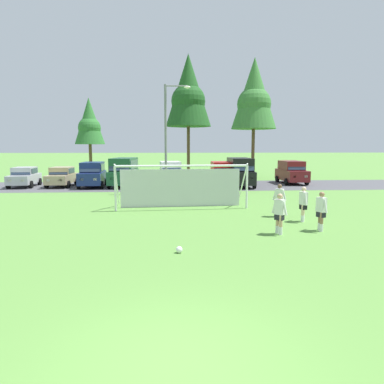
# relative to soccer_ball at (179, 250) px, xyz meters

# --- Properties ---
(ground_plane) EXTENTS (400.00, 400.00, 0.00)m
(ground_plane) POSITION_rel_soccer_ball_xyz_m (-0.20, 9.10, -0.11)
(ground_plane) COLOR #598C3D
(parking_lot_strip) EXTENTS (52.00, 8.40, 0.01)m
(parking_lot_strip) POSITION_rel_soccer_ball_xyz_m (-0.20, 20.20, -0.11)
(parking_lot_strip) COLOR #4C4C51
(parking_lot_strip) RESTS_ON ground
(soccer_ball) EXTENTS (0.22, 0.22, 0.22)m
(soccer_ball) POSITION_rel_soccer_ball_xyz_m (0.00, 0.00, 0.00)
(soccer_ball) COLOR white
(soccer_ball) RESTS_ON ground
(soccer_goal) EXTENTS (7.51, 2.32, 2.57)m
(soccer_goal) POSITION_rel_soccer_ball_xyz_m (0.41, 8.78, 1.18)
(soccer_goal) COLOR white
(soccer_goal) RESTS_ON ground
(player_striker_near) EXTENTS (0.51, 0.65, 1.64)m
(player_striker_near) POSITION_rel_soccer_ball_xyz_m (4.06, 2.22, 0.71)
(player_striker_near) COLOR tan
(player_striker_near) RESTS_ON ground
(player_midfield_center) EXTENTS (0.61, 0.55, 1.64)m
(player_midfield_center) POSITION_rel_soccer_ball_xyz_m (5.20, 5.72, 0.71)
(player_midfield_center) COLOR brown
(player_midfield_center) RESTS_ON ground
(player_defender_far) EXTENTS (0.30, 0.75, 1.64)m
(player_defender_far) POSITION_rel_soccer_ball_xyz_m (5.93, 4.47, 0.71)
(player_defender_far) COLOR beige
(player_defender_far) RESTS_ON ground
(player_winger_left) EXTENTS (0.36, 0.74, 1.64)m
(player_winger_left) POSITION_rel_soccer_ball_xyz_m (5.96, 2.65, 0.71)
(player_winger_left) COLOR #936B4C
(player_winger_left) RESTS_ON ground
(parked_car_slot_far_left) EXTENTS (2.28, 4.32, 1.72)m
(parked_car_slot_far_left) POSITION_rel_soccer_ball_xyz_m (-12.97, 20.27, 0.77)
(parked_car_slot_far_left) COLOR #B2B2BC
(parked_car_slot_far_left) RESTS_ON ground
(parked_car_slot_left) EXTENTS (2.05, 4.21, 1.72)m
(parked_car_slot_left) POSITION_rel_soccer_ball_xyz_m (-9.74, 20.26, 0.77)
(parked_car_slot_left) COLOR tan
(parked_car_slot_left) RESTS_ON ground
(parked_car_slot_center_left) EXTENTS (2.35, 4.71, 2.16)m
(parked_car_slot_center_left) POSITION_rel_soccer_ball_xyz_m (-6.95, 19.75, 1.00)
(parked_car_slot_center_left) COLOR navy
(parked_car_slot_center_left) RESTS_ON ground
(parked_car_slot_center) EXTENTS (2.48, 4.94, 2.52)m
(parked_car_slot_center) POSITION_rel_soccer_ball_xyz_m (-4.23, 19.87, 1.23)
(parked_car_slot_center) COLOR #194C2D
(parked_car_slot_center) RESTS_ON ground
(parked_car_slot_center_right) EXTENTS (2.40, 4.73, 2.16)m
(parked_car_slot_center_right) POSITION_rel_soccer_ball_xyz_m (-0.14, 20.59, 1.00)
(parked_car_slot_center_right) COLOR silver
(parked_car_slot_center_right) RESTS_ON ground
(parked_car_slot_right) EXTENTS (2.25, 4.66, 2.16)m
(parked_car_slot_right) POSITION_rel_soccer_ball_xyz_m (4.48, 19.82, 1.00)
(parked_car_slot_right) COLOR red
(parked_car_slot_right) RESTS_ON ground
(parked_car_slot_far_right) EXTENTS (2.35, 4.88, 2.52)m
(parked_car_slot_far_right) POSITION_rel_soccer_ball_xyz_m (5.99, 19.10, 1.23)
(parked_car_slot_far_right) COLOR black
(parked_car_slot_far_right) RESTS_ON ground
(parked_car_slot_end) EXTENTS (2.19, 4.63, 2.16)m
(parked_car_slot_end) POSITION_rel_soccer_ball_xyz_m (11.45, 21.34, 1.00)
(parked_car_slot_end) COLOR maroon
(parked_car_slot_end) RESTS_ON ground
(tree_left_edge) EXTENTS (3.43, 3.43, 9.16)m
(tree_left_edge) POSITION_rel_soccer_ball_xyz_m (-9.44, 30.65, 6.18)
(tree_left_edge) COLOR brown
(tree_left_edge) RESTS_ON ground
(tree_mid_left) EXTENTS (5.30, 5.30, 14.13)m
(tree_mid_left) POSITION_rel_soccer_ball_xyz_m (2.08, 30.20, 9.62)
(tree_mid_left) COLOR brown
(tree_mid_left) RESTS_ON ground
(tree_center_back) EXTENTS (4.93, 4.93, 13.14)m
(tree_center_back) POSITION_rel_soccer_ball_xyz_m (9.12, 27.28, 8.93)
(tree_center_back) COLOR brown
(tree_center_back) RESTS_ON ground
(street_lamp) EXTENTS (2.00, 0.32, 7.99)m
(street_lamp) POSITION_rel_soccer_ball_xyz_m (-0.33, 14.96, 4.03)
(street_lamp) COLOR slate
(street_lamp) RESTS_ON ground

